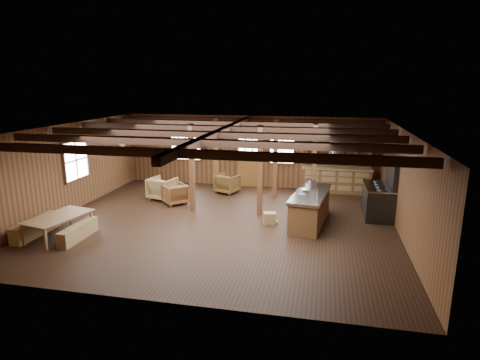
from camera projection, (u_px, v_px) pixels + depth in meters
The scene contains 22 objects.
room at pixel (220, 177), 11.52m from camera, with size 10.04×9.04×2.84m.
ceiling_joists at pixel (221, 132), 11.39m from camera, with size 9.80×8.82×0.18m.
timber_posts at pixel (251, 164), 13.40m from camera, with size 3.95×2.35×2.80m.
back_door at pixel (249, 165), 15.88m from camera, with size 1.02×0.08×2.15m.
window_back_left at pixel (186, 144), 16.24m from camera, with size 1.32×0.06×1.32m.
window_back_right at pixel (282, 148), 15.46m from camera, with size 1.02×0.06×1.32m.
window_left at pixel (76, 160), 12.94m from camera, with size 0.14×1.24×1.32m.
notice_boards at pixel (212, 144), 16.00m from camera, with size 1.08×0.03×0.90m.
back_counter at pixel (336, 177), 15.03m from camera, with size 2.55×0.60×2.45m.
pendant_lamps at pixel (159, 140), 12.72m from camera, with size 1.86×2.36×0.66m.
pot_rack at pixel (335, 148), 11.08m from camera, with size 0.37×3.00×0.42m.
kitchen_island at pixel (310, 208), 11.71m from camera, with size 1.21×2.60×1.20m.
step_stool at pixel (270, 218), 11.71m from camera, with size 0.40×0.28×0.35m, color brown.
commercial_range at pixel (380, 196), 12.28m from camera, with size 0.86×1.68×2.07m.
dining_table at pixel (60, 227), 10.66m from camera, with size 1.72×0.96×0.60m, color #9B7246.
bench_wall at pixel (36, 227), 10.83m from camera, with size 0.31×1.65×0.45m, color brown.
bench_aisle at pixel (78, 232), 10.58m from camera, with size 0.27×1.46×0.40m, color brown.
armchair_a at pixel (175, 194), 13.66m from camera, with size 0.73×0.75×0.68m, color brown.
armchair_b at pixel (227, 183), 15.04m from camera, with size 0.76×0.79×0.71m, color brown.
armchair_c at pixel (162, 188), 14.21m from camera, with size 0.84×0.86×0.79m, color olive.
counter_pot at pixel (310, 182), 12.47m from camera, with size 0.29×0.29×0.17m, color silver.
bowl at pixel (303, 190), 11.73m from camera, with size 0.29×0.29×0.07m, color silver.
Camera 1 is at (2.87, -10.86, 4.03)m, focal length 30.00 mm.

